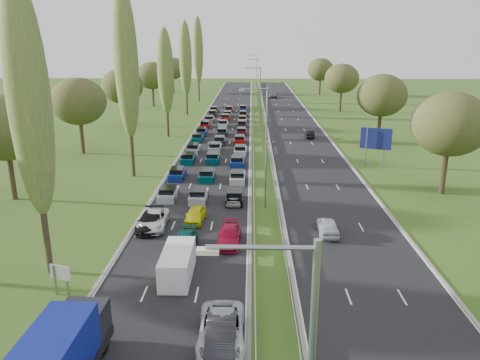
{
  "coord_description": "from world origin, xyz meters",
  "views": [
    {
      "loc": [
        3.04,
        -1.37,
        16.14
      ],
      "look_at": [
        1.84,
        47.6,
        1.5
      ],
      "focal_mm": 35.0,
      "sensor_mm": 36.0,
      "label": 1
    }
  ],
  "objects_px": {
    "white_van_rear": "(178,263)",
    "direction_sign": "(376,140)",
    "info_sign": "(60,276)",
    "near_car_2": "(154,220)",
    "near_car_3": "(150,221)"
  },
  "relations": [
    {
      "from": "white_van_rear",
      "to": "direction_sign",
      "type": "xyz_separation_m",
      "value": [
        21.49,
        30.75,
        2.5
      ]
    },
    {
      "from": "direction_sign",
      "to": "white_van_rear",
      "type": "bearing_deg",
      "value": -124.95
    },
    {
      "from": "near_car_2",
      "to": "near_car_3",
      "type": "xyz_separation_m",
      "value": [
        -0.3,
        -0.29,
        -0.02
      ]
    },
    {
      "from": "info_sign",
      "to": "white_van_rear",
      "type": "bearing_deg",
      "value": 20.08
    },
    {
      "from": "direction_sign",
      "to": "near_car_3",
      "type": "bearing_deg",
      "value": -138.95
    },
    {
      "from": "white_van_rear",
      "to": "info_sign",
      "type": "xyz_separation_m",
      "value": [
        -7.31,
        -2.67,
        0.31
      ]
    },
    {
      "from": "white_van_rear",
      "to": "direction_sign",
      "type": "distance_m",
      "value": 37.59
    },
    {
      "from": "near_car_2",
      "to": "info_sign",
      "type": "distance_m",
      "value": 12.23
    },
    {
      "from": "white_van_rear",
      "to": "direction_sign",
      "type": "bearing_deg",
      "value": 54.72
    },
    {
      "from": "near_car_2",
      "to": "direction_sign",
      "type": "xyz_separation_m",
      "value": [
        25.06,
        21.79,
        2.83
      ]
    },
    {
      "from": "near_car_2",
      "to": "direction_sign",
      "type": "distance_m",
      "value": 33.33
    },
    {
      "from": "near_car_2",
      "to": "near_car_3",
      "type": "distance_m",
      "value": 0.41
    },
    {
      "from": "direction_sign",
      "to": "near_car_2",
      "type": "bearing_deg",
      "value": -138.99
    },
    {
      "from": "near_car_3",
      "to": "info_sign",
      "type": "bearing_deg",
      "value": -107.89
    },
    {
      "from": "near_car_3",
      "to": "white_van_rear",
      "type": "xyz_separation_m",
      "value": [
        3.87,
        -8.67,
        0.35
      ]
    }
  ]
}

